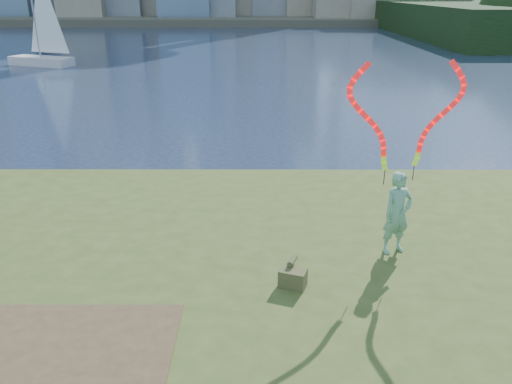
{
  "coord_description": "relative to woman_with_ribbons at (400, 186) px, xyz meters",
  "views": [
    {
      "loc": [
        0.62,
        -8.7,
        5.71
      ],
      "look_at": [
        0.6,
        1.0,
        1.75
      ],
      "focal_mm": 35.0,
      "sensor_mm": 36.0,
      "label": 1
    }
  ],
  "objects": [
    {
      "name": "far_shore",
      "position": [
        -3.37,
        94.78,
        -1.6
      ],
      "size": [
        320.0,
        40.0,
        1.2
      ],
      "primitive_type": "cube",
      "color": "#4A4536",
      "rests_on": "ground"
    },
    {
      "name": "canvas_bag",
      "position": [
        -2.11,
        -1.3,
        -1.22
      ],
      "size": [
        0.54,
        0.61,
        0.44
      ],
      "rotation": [
        0.0,
        0.0,
        -0.35
      ],
      "color": "#404324",
      "rests_on": "grassy_knoll"
    },
    {
      "name": "ground",
      "position": [
        -3.37,
        -0.22,
        -2.2
      ],
      "size": [
        320.0,
        320.0,
        0.0
      ],
      "primitive_type": "plane",
      "color": "#19253E",
      "rests_on": "ground"
    },
    {
      "name": "woman_with_ribbons",
      "position": [
        0.0,
        0.0,
        0.0
      ],
      "size": [
        1.94,
        0.8,
        4.06
      ],
      "rotation": [
        0.0,
        0.0,
        0.38
      ],
      "color": "#1F7D47",
      "rests_on": "grassy_knoll"
    },
    {
      "name": "dirt_patch",
      "position": [
        -5.57,
        -3.42,
        -1.39
      ],
      "size": [
        3.2,
        3.0,
        0.02
      ],
      "primitive_type": "cube",
      "color": "#47331E",
      "rests_on": "grassy_knoll"
    },
    {
      "name": "grassy_knoll",
      "position": [
        -3.37,
        -2.51,
        -1.86
      ],
      "size": [
        20.0,
        18.0,
        0.8
      ],
      "color": "#3B4B1A",
      "rests_on": "ground"
    },
    {
      "name": "sailboat",
      "position": [
        -19.8,
        31.95,
        -0.73
      ],
      "size": [
        5.57,
        3.53,
        8.56
      ],
      "rotation": [
        0.0,
        0.0,
        -0.38
      ],
      "color": "silver",
      "rests_on": "ground"
    }
  ]
}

